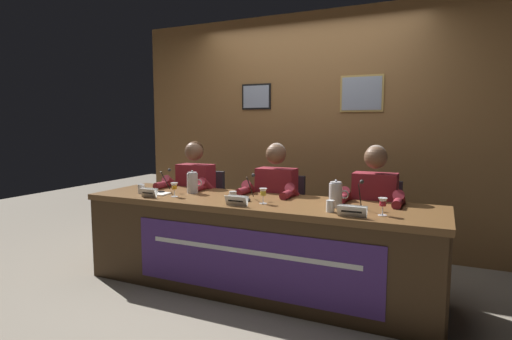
# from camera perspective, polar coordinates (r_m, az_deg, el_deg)

# --- Properties ---
(ground_plane) EXTENTS (12.00, 12.00, 0.00)m
(ground_plane) POSITION_cam_1_polar(r_m,az_deg,el_deg) (3.62, 0.00, -16.07)
(ground_plane) COLOR gray
(wall_back_panelled) EXTENTS (4.18, 0.14, 2.60)m
(wall_back_panelled) POSITION_cam_1_polar(r_m,az_deg,el_deg) (4.64, 7.22, 5.34)
(wall_back_panelled) COLOR brown
(wall_back_panelled) RESTS_ON ground_plane
(conference_table) EXTENTS (2.98, 0.79, 0.76)m
(conference_table) POSITION_cam_1_polar(r_m,az_deg,el_deg) (3.36, -0.75, -8.63)
(conference_table) COLOR brown
(conference_table) RESTS_ON ground_plane
(chair_left) EXTENTS (0.44, 0.44, 0.89)m
(chair_left) POSITION_cam_1_polar(r_m,az_deg,el_deg) (4.39, -7.52, -6.23)
(chair_left) COLOR black
(chair_left) RESTS_ON ground_plane
(panelist_left) EXTENTS (0.51, 0.48, 1.22)m
(panelist_left) POSITION_cam_1_polar(r_m,az_deg,el_deg) (4.17, -9.03, -3.05)
(panelist_left) COLOR black
(panelist_left) RESTS_ON ground_plane
(nameplate_left) EXTENTS (0.15, 0.06, 0.08)m
(nameplate_left) POSITION_cam_1_polar(r_m,az_deg,el_deg) (3.63, -14.76, -3.09)
(nameplate_left) COLOR white
(nameplate_left) RESTS_ON conference_table
(juice_glass_left) EXTENTS (0.06, 0.06, 0.12)m
(juice_glass_left) POSITION_cam_1_polar(r_m,az_deg,el_deg) (3.60, -11.37, -2.35)
(juice_glass_left) COLOR white
(juice_glass_left) RESTS_ON conference_table
(water_cup_left) EXTENTS (0.06, 0.06, 0.08)m
(water_cup_left) POSITION_cam_1_polar(r_m,az_deg,el_deg) (3.85, -15.77, -2.62)
(water_cup_left) COLOR silver
(water_cup_left) RESTS_ON conference_table
(microphone_left) EXTENTS (0.06, 0.17, 0.22)m
(microphone_left) POSITION_cam_1_polar(r_m,az_deg,el_deg) (3.84, -12.74, -2.01)
(microphone_left) COLOR black
(microphone_left) RESTS_ON conference_table
(chair_center) EXTENTS (0.44, 0.44, 0.89)m
(chair_center) POSITION_cam_1_polar(r_m,az_deg,el_deg) (3.99, 3.49, -7.46)
(chair_center) COLOR black
(chair_center) RESTS_ON ground_plane
(panelist_center) EXTENTS (0.51, 0.48, 1.22)m
(panelist_center) POSITION_cam_1_polar(r_m,az_deg,el_deg) (3.75, 2.42, -4.03)
(panelist_center) COLOR black
(panelist_center) RESTS_ON ground_plane
(nameplate_center) EXTENTS (0.18, 0.06, 0.08)m
(nameplate_center) POSITION_cam_1_polar(r_m,az_deg,el_deg) (3.15, -2.74, -4.30)
(nameplate_center) COLOR white
(nameplate_center) RESTS_ON conference_table
(juice_glass_center) EXTENTS (0.06, 0.06, 0.12)m
(juice_glass_center) POSITION_cam_1_polar(r_m,az_deg,el_deg) (3.22, 1.01, -3.24)
(juice_glass_center) COLOR white
(juice_glass_center) RESTS_ON conference_table
(water_cup_center) EXTENTS (0.06, 0.06, 0.08)m
(water_cup_center) POSITION_cam_1_polar(r_m,az_deg,el_deg) (3.32, -3.24, -3.79)
(water_cup_center) COLOR silver
(water_cup_center) RESTS_ON conference_table
(microphone_center) EXTENTS (0.06, 0.17, 0.22)m
(microphone_center) POSITION_cam_1_polar(r_m,az_deg,el_deg) (3.36, -0.98, -3.04)
(microphone_center) COLOR black
(microphone_center) RESTS_ON conference_table
(chair_right) EXTENTS (0.44, 0.44, 0.89)m
(chair_right) POSITION_cam_1_polar(r_m,az_deg,el_deg) (3.77, 16.40, -8.54)
(chair_right) COLOR black
(chair_right) RESTS_ON ground_plane
(panelist_right) EXTENTS (0.51, 0.48, 1.22)m
(panelist_right) POSITION_cam_1_polar(r_m,az_deg,el_deg) (3.52, 16.06, -4.99)
(panelist_right) COLOR black
(panelist_right) RESTS_ON ground_plane
(nameplate_right) EXTENTS (0.20, 0.06, 0.08)m
(nameplate_right) POSITION_cam_1_polar(r_m,az_deg,el_deg) (2.85, 13.30, -5.64)
(nameplate_right) COLOR white
(nameplate_right) RESTS_ON conference_table
(juice_glass_right) EXTENTS (0.06, 0.06, 0.12)m
(juice_glass_right) POSITION_cam_1_polar(r_m,az_deg,el_deg) (2.94, 17.33, -4.47)
(juice_glass_right) COLOR white
(juice_glass_right) RESTS_ON conference_table
(water_cup_right) EXTENTS (0.06, 0.06, 0.08)m
(water_cup_right) POSITION_cam_1_polar(r_m,az_deg,el_deg) (2.98, 10.36, -5.08)
(water_cup_right) COLOR silver
(water_cup_right) RESTS_ON conference_table
(microphone_right) EXTENTS (0.06, 0.17, 0.22)m
(microphone_right) POSITION_cam_1_polar(r_m,az_deg,el_deg) (3.07, 14.25, -4.14)
(microphone_right) COLOR black
(microphone_right) RESTS_ON conference_table
(water_pitcher_left_side) EXTENTS (0.15, 0.10, 0.21)m
(water_pitcher_left_side) POSITION_cam_1_polar(r_m,az_deg,el_deg) (3.77, -8.88, -1.77)
(water_pitcher_left_side) COLOR silver
(water_pitcher_left_side) RESTS_ON conference_table
(water_pitcher_right_side) EXTENTS (0.15, 0.10, 0.21)m
(water_pitcher_right_side) POSITION_cam_1_polar(r_m,az_deg,el_deg) (3.16, 11.11, -3.37)
(water_pitcher_right_side) COLOR silver
(water_pitcher_right_side) RESTS_ON conference_table
(document_stack_left) EXTENTS (0.23, 0.17, 0.01)m
(document_stack_left) POSITION_cam_1_polar(r_m,az_deg,el_deg) (3.77, -13.73, -3.23)
(document_stack_left) COLOR white
(document_stack_left) RESTS_ON conference_table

